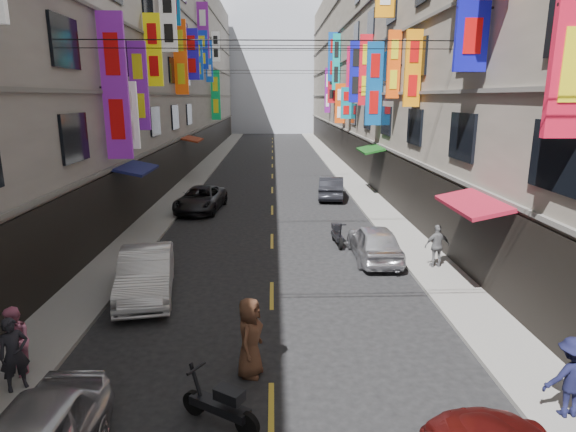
{
  "coord_description": "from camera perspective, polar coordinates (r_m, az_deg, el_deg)",
  "views": [
    {
      "loc": [
        0.08,
        3.59,
        6.2
      ],
      "look_at": [
        0.35,
        12.28,
        4.05
      ],
      "focal_mm": 30.0,
      "sensor_mm": 36.0,
      "label": 1
    }
  ],
  "objects": [
    {
      "name": "building_row_right",
      "position": [
        40.34,
        16.22,
        18.07
      ],
      "size": [
        10.14,
        90.0,
        19.0
      ],
      "color": "gray",
      "rests_on": "ground"
    },
    {
      "name": "shop_signage",
      "position": [
        31.43,
        -2.64,
        19.33
      ],
      "size": [
        14.0,
        55.0,
        12.04
      ],
      "color": "#1013C2",
      "rests_on": "ground"
    },
    {
      "name": "pedestrian_lnear",
      "position": [
        12.04,
        -29.72,
        -14.02
      ],
      "size": [
        0.8,
        0.79,
        1.62
      ],
      "primitive_type": "imported",
      "rotation": [
        0.0,
        0.0,
        0.71
      ],
      "color": "black",
      "rests_on": "sidewalk_left"
    },
    {
      "name": "scooter_crossing",
      "position": [
        10.02,
        -7.97,
        -21.32
      ],
      "size": [
        1.58,
        1.07,
        1.14
      ],
      "rotation": [
        0.0,
        0.0,
        1.0
      ],
      "color": "black",
      "rests_on": "ground"
    },
    {
      "name": "car_left_mid",
      "position": [
        16.07,
        -16.47,
        -6.51
      ],
      "size": [
        2.34,
        4.74,
        1.49
      ],
      "primitive_type": "imported",
      "rotation": [
        0.0,
        0.0,
        0.17
      ],
      "color": "silver",
      "rests_on": "ground"
    },
    {
      "name": "building_row_left",
      "position": [
        40.39,
        -20.15,
        17.78
      ],
      "size": [
        10.14,
        90.0,
        19.0
      ],
      "color": "gray",
      "rests_on": "ground"
    },
    {
      "name": "pedestrian_lfar",
      "position": [
        12.6,
        -29.66,
        -12.82
      ],
      "size": [
        0.91,
        0.94,
        1.6
      ],
      "primitive_type": "imported",
      "rotation": [
        0.0,
        0.0,
        -0.87
      ],
      "color": "pink",
      "rests_on": "sidewalk_left"
    },
    {
      "name": "car_right_far",
      "position": [
        30.26,
        5.14,
        3.38
      ],
      "size": [
        1.98,
        4.35,
        1.38
      ],
      "primitive_type": "imported",
      "rotation": [
        0.0,
        0.0,
        3.01
      ],
      "color": "#222329",
      "rests_on": "ground"
    },
    {
      "name": "sidewalk_left",
      "position": [
        39.37,
        -10.67,
        4.71
      ],
      "size": [
        2.0,
        90.0,
        0.12
      ],
      "primitive_type": "cube",
      "color": "slate",
      "rests_on": "ground"
    },
    {
      "name": "scooter_far_right",
      "position": [
        20.77,
        5.84,
        -2.25
      ],
      "size": [
        0.5,
        1.8,
        1.14
      ],
      "rotation": [
        0.0,
        0.0,
        3.22
      ],
      "color": "black",
      "rests_on": "ground"
    },
    {
      "name": "pedestrian_rnear",
      "position": [
        11.23,
        30.56,
        -16.11
      ],
      "size": [
        1.09,
        0.62,
        1.64
      ],
      "primitive_type": "imported",
      "rotation": [
        0.0,
        0.0,
        3.21
      ],
      "color": "black",
      "rests_on": "sidewalk_right"
    },
    {
      "name": "pedestrian_rfar",
      "position": [
        18.41,
        17.27,
        -3.41
      ],
      "size": [
        0.97,
        0.6,
        1.59
      ],
      "primitive_type": "imported",
      "rotation": [
        0.0,
        0.0,
        3.21
      ],
      "color": "slate",
      "rests_on": "sidewalk_right"
    },
    {
      "name": "car_right_mid",
      "position": [
        19.06,
        10.19,
        -3.06
      ],
      "size": [
        1.69,
        4.14,
        1.41
      ],
      "primitive_type": "imported",
      "rotation": [
        0.0,
        0.0,
        3.15
      ],
      "color": "silver",
      "rests_on": "ground"
    },
    {
      "name": "car_left_far",
      "position": [
        27.28,
        -10.3,
        1.99
      ],
      "size": [
        2.7,
        4.98,
        1.33
      ],
      "primitive_type": "imported",
      "rotation": [
        0.0,
        0.0,
        -0.11
      ],
      "color": "black",
      "rests_on": "ground"
    },
    {
      "name": "lane_markings",
      "position": [
        35.94,
        -1.88,
        3.99
      ],
      "size": [
        0.12,
        80.2,
        0.01
      ],
      "color": "gold",
      "rests_on": "ground"
    },
    {
      "name": "pedestrian_crossing",
      "position": [
        11.21,
        -4.53,
        -14.15
      ],
      "size": [
        0.84,
        1.05,
        1.87
      ],
      "primitive_type": "imported",
      "rotation": [
        0.0,
        0.0,
        1.3
      ],
      "color": "#523221",
      "rests_on": "ground"
    },
    {
      "name": "street_awnings",
      "position": [
        22.67,
        -5.17,
        5.75
      ],
      "size": [
        13.99,
        35.2,
        0.41
      ],
      "color": "#13481A",
      "rests_on": "ground"
    },
    {
      "name": "sidewalk_right",
      "position": [
        39.34,
        6.93,
        4.84
      ],
      "size": [
        2.0,
        90.0,
        0.12
      ],
      "primitive_type": "cube",
      "color": "slate",
      "rests_on": "ground"
    },
    {
      "name": "overhead_cables",
      "position": [
        26.53,
        -2.05,
        19.54
      ],
      "size": [
        14.0,
        38.04,
        1.24
      ],
      "color": "black",
      "rests_on": "ground"
    },
    {
      "name": "haze_block",
      "position": [
        88.54,
        -1.91,
        17.02
      ],
      "size": [
        18.0,
        8.0,
        22.0
      ],
      "primitive_type": "cube",
      "color": "#A9AEBC",
      "rests_on": "ground"
    }
  ]
}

